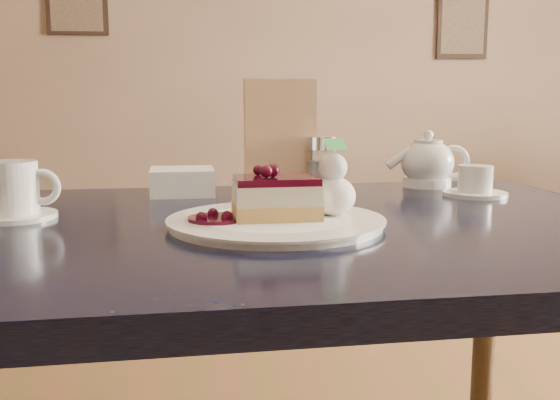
{
  "coord_description": "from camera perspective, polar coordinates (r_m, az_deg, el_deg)",
  "views": [
    {
      "loc": [
        -0.27,
        -0.51,
        0.94
      ],
      "look_at": [
        -0.2,
        0.31,
        0.81
      ],
      "focal_mm": 40.0,
      "sensor_mm": 36.0,
      "label": 1
    }
  ],
  "objects": [
    {
      "name": "dessert_plate",
      "position": [
        0.91,
        -0.37,
        -2.07
      ],
      "size": [
        0.31,
        0.31,
        0.01
      ],
      "primitive_type": "cylinder",
      "color": "white",
      "rests_on": "main_table"
    },
    {
      "name": "sugar_shaker",
      "position": [
        1.24,
        3.84,
        3.31
      ],
      "size": [
        0.06,
        0.06,
        0.11
      ],
      "color": "white",
      "rests_on": "main_table"
    },
    {
      "name": "coffee_set",
      "position": [
        1.05,
        -23.2,
        0.59
      ],
      "size": [
        0.14,
        0.13,
        0.09
      ],
      "color": "white",
      "rests_on": "main_table"
    },
    {
      "name": "whipped_cream",
      "position": [
        0.93,
        4.83,
        0.39
      ],
      "size": [
        0.07,
        0.07,
        0.06
      ],
      "color": "white",
      "rests_on": "dessert_plate"
    },
    {
      "name": "menu_card",
      "position": [
        1.25,
        0.0,
        5.87
      ],
      "size": [
        0.14,
        0.04,
        0.22
      ],
      "primitive_type": "cube",
      "rotation": [
        0.0,
        0.0,
        0.08
      ],
      "color": "beige",
      "rests_on": "main_table"
    },
    {
      "name": "cheesecake_slice",
      "position": [
        0.9,
        -0.37,
        0.19
      ],
      "size": [
        0.13,
        0.1,
        0.06
      ],
      "rotation": [
        0.0,
        0.0,
        0.08
      ],
      "color": "tan",
      "rests_on": "dessert_plate"
    },
    {
      "name": "napkin_stack",
      "position": [
        1.24,
        -8.93,
        1.69
      ],
      "size": [
        0.13,
        0.13,
        0.05
      ],
      "primitive_type": "cube",
      "rotation": [
        0.0,
        0.0,
        0.08
      ],
      "color": "white",
      "rests_on": "main_table"
    },
    {
      "name": "berry_sauce",
      "position": [
        0.89,
        -5.84,
        -1.72
      ],
      "size": [
        0.08,
        0.08,
        0.01
      ],
      "primitive_type": "cylinder",
      "color": "black",
      "rests_on": "dessert_plate"
    },
    {
      "name": "main_table",
      "position": [
        0.97,
        -0.84,
        -6.47
      ],
      "size": [
        1.28,
        0.91,
        0.76
      ],
      "rotation": [
        0.0,
        0.0,
        0.08
      ],
      "color": "black",
      "rests_on": "ground"
    },
    {
      "name": "tea_set",
      "position": [
        1.34,
        14.09,
        2.89
      ],
      "size": [
        0.22,
        0.26,
        0.11
      ],
      "color": "white",
      "rests_on": "main_table"
    }
  ]
}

